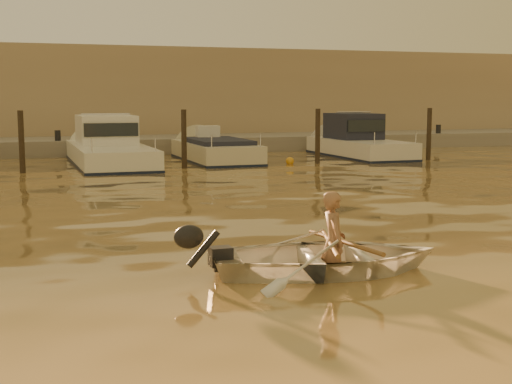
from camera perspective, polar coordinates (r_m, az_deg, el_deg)
name	(u,v)px	position (r m, az deg, el deg)	size (l,w,h in m)	color
ground_plane	(391,246)	(11.91, 10.77, -4.28)	(160.00, 160.00, 0.00)	olive
dinghy	(326,257)	(10.01, 5.63, -5.22)	(2.28, 3.19, 0.66)	silver
person	(333,242)	(9.99, 6.20, -4.04)	(0.52, 0.34, 1.44)	#906648
outboard_motor	(219,256)	(9.72, -2.96, -5.17)	(0.90, 0.40, 0.70)	black
oar_port	(344,242)	(10.03, 7.03, -3.99)	(0.06, 0.06, 2.10)	brown
oar_starboard	(330,242)	(9.98, 5.93, -4.04)	(0.06, 0.06, 2.10)	brown
moored_boat_2	(109,147)	(26.38, -11.67, 3.55)	(2.49, 8.27, 1.75)	silver
moored_boat_3	(215,155)	(27.21, -3.26, 2.97)	(2.21, 6.33, 0.95)	beige
moored_boat_4	(360,141)	(29.43, 8.29, 4.03)	(2.18, 6.73, 1.75)	silver
piling_1	(22,145)	(23.95, -18.24, 3.58)	(0.18, 0.18, 2.20)	#2D2319
piling_2	(184,142)	(24.60, -5.78, 4.03)	(0.18, 0.18, 2.20)	#2D2319
piling_3	(318,139)	(26.20, 4.95, 4.25)	(0.18, 0.18, 2.20)	#2D2319
piling_4	(429,137)	(28.44, 13.66, 4.33)	(0.18, 0.18, 2.20)	#2D2319
fender_c	(133,170)	(23.20, -9.85, 1.75)	(0.30, 0.30, 0.30)	silver
fender_d	(290,161)	(26.03, 2.73, 2.49)	(0.30, 0.30, 0.30)	orange
fender_e	(397,159)	(27.49, 11.20, 2.62)	(0.30, 0.30, 0.30)	white
quay	(149,148)	(32.21, -8.58, 3.49)	(52.00, 4.00, 1.00)	gray
waterfront_building	(128,97)	(37.55, -10.19, 7.47)	(46.00, 7.00, 4.80)	#9E8466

